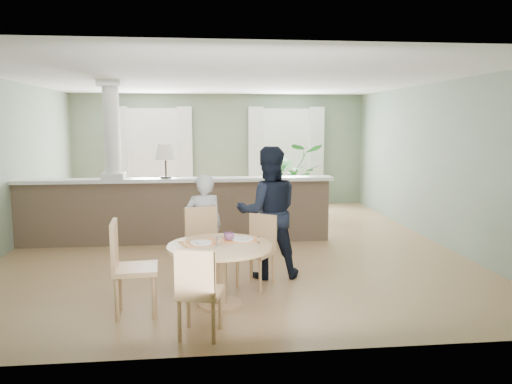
{
  "coord_description": "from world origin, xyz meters",
  "views": [
    {
      "loc": [
        -0.45,
        -8.15,
        2.04
      ],
      "look_at": [
        0.33,
        -1.0,
        1.02
      ],
      "focal_mm": 35.0,
      "sensor_mm": 36.0,
      "label": 1
    }
  ],
  "objects": [
    {
      "name": "ground",
      "position": [
        0.0,
        0.0,
        0.0
      ],
      "size": [
        8.0,
        8.0,
        0.0
      ],
      "primitive_type": "plane",
      "color": "tan",
      "rests_on": "ground"
    },
    {
      "name": "sofa",
      "position": [
        -0.08,
        1.79,
        0.44
      ],
      "size": [
        3.24,
        2.13,
        0.88
      ],
      "primitive_type": "imported",
      "rotation": [
        0.0,
        0.0,
        0.35
      ],
      "color": "#986E53",
      "rests_on": "ground"
    },
    {
      "name": "child_person",
      "position": [
        -0.44,
        -1.76,
        0.69
      ],
      "size": [
        0.56,
        0.43,
        1.38
      ],
      "primitive_type": "imported",
      "rotation": [
        0.0,
        0.0,
        3.36
      ],
      "color": "#ACADB2",
      "rests_on": "ground"
    },
    {
      "name": "houseplant",
      "position": [
        1.57,
        2.95,
        0.78
      ],
      "size": [
        1.49,
        1.32,
        1.57
      ],
      "primitive_type": "imported",
      "rotation": [
        0.0,
        0.0,
        0.07
      ],
      "color": "#2B6829",
      "rests_on": "ground"
    },
    {
      "name": "dining_table",
      "position": [
        -0.27,
        -2.79,
        0.56
      ],
      "size": [
        1.16,
        1.16,
        0.79
      ],
      "rotation": [
        0.0,
        0.0,
        0.34
      ],
      "color": "tan",
      "rests_on": "ground"
    },
    {
      "name": "chair_far_man",
      "position": [
        0.23,
        -2.12,
        0.49
      ],
      "size": [
        0.56,
        0.56,
        0.89
      ],
      "rotation": [
        0.0,
        0.0,
        -0.65
      ],
      "color": "tan",
      "rests_on": "ground"
    },
    {
      "name": "chair_side",
      "position": [
        -1.25,
        -2.94,
        0.56
      ],
      "size": [
        0.49,
        0.49,
        1.02
      ],
      "rotation": [
        0.0,
        0.0,
        1.65
      ],
      "color": "tan",
      "rests_on": "ground"
    },
    {
      "name": "man_person",
      "position": [
        0.4,
        -1.78,
        0.86
      ],
      "size": [
        0.85,
        0.66,
        1.73
      ],
      "primitive_type": "imported",
      "rotation": [
        0.0,
        0.0,
        3.15
      ],
      "color": "black",
      "rests_on": "ground"
    },
    {
      "name": "chair_far_boy",
      "position": [
        -0.44,
        -2.05,
        0.54
      ],
      "size": [
        0.56,
        0.56,
        0.98
      ],
      "rotation": [
        0.0,
        0.0,
        0.33
      ],
      "color": "tan",
      "rests_on": "ground"
    },
    {
      "name": "chair_near",
      "position": [
        -0.5,
        -3.63,
        0.49
      ],
      "size": [
        0.48,
        0.48,
        0.88
      ],
      "rotation": [
        0.0,
        0.0,
        2.91
      ],
      "color": "tan",
      "rests_on": "ground"
    },
    {
      "name": "room_shell",
      "position": [
        -0.03,
        0.63,
        1.81
      ],
      "size": [
        7.02,
        8.02,
        2.71
      ],
      "color": "gray",
      "rests_on": "ground"
    },
    {
      "name": "pony_wall",
      "position": [
        -0.99,
        0.2,
        0.71
      ],
      "size": [
        5.32,
        0.38,
        2.7
      ],
      "color": "brown",
      "rests_on": "ground"
    }
  ]
}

